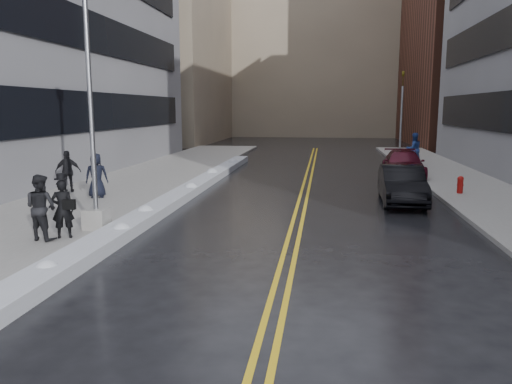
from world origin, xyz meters
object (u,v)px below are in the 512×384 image
(car_maroon, at_px, (403,165))
(pedestrian_c, at_px, (97,176))
(pedestrian_d, at_px, (68,172))
(pedestrian_b, at_px, (41,207))
(pedestrian_east, at_px, (414,149))
(lamppost, at_px, (93,148))
(traffic_signal, at_px, (401,112))
(fire_hydrant, at_px, (460,184))
(pedestrian_fedora, at_px, (63,209))
(car_black, at_px, (402,185))

(car_maroon, bearing_deg, pedestrian_c, -143.66)
(pedestrian_d, bearing_deg, pedestrian_b, 91.95)
(pedestrian_east, bearing_deg, lamppost, 42.93)
(traffic_signal, relative_size, pedestrian_east, 2.97)
(pedestrian_east, bearing_deg, pedestrian_c, 29.30)
(pedestrian_east, bearing_deg, fire_hydrant, 77.16)
(pedestrian_c, height_order, pedestrian_east, pedestrian_east)
(fire_hydrant, height_order, pedestrian_c, pedestrian_c)
(traffic_signal, xyz_separation_m, pedestrian_fedora, (-12.22, -23.11, -2.44))
(pedestrian_c, bearing_deg, pedestrian_b, 83.02)
(lamppost, bearing_deg, pedestrian_fedora, -110.79)
(pedestrian_fedora, height_order, pedestrian_b, pedestrian_b)
(pedestrian_b, distance_m, pedestrian_d, 8.04)
(lamppost, relative_size, pedestrian_d, 4.31)
(pedestrian_d, height_order, car_maroon, pedestrian_d)
(lamppost, distance_m, fire_hydrant, 14.81)
(traffic_signal, bearing_deg, pedestrian_d, -134.79)
(lamppost, height_order, car_black, lamppost)
(traffic_signal, height_order, pedestrian_east, traffic_signal)
(pedestrian_c, distance_m, car_black, 12.03)
(lamppost, bearing_deg, pedestrian_east, 56.67)
(fire_hydrant, xyz_separation_m, car_maroon, (-1.50, 5.54, 0.17))
(fire_hydrant, xyz_separation_m, car_black, (-2.65, -1.85, 0.18))
(traffic_signal, height_order, car_maroon, traffic_signal)
(pedestrian_c, xyz_separation_m, pedestrian_d, (-1.76, 1.05, -0.00))
(lamppost, height_order, pedestrian_fedora, lamppost)
(fire_hydrant, bearing_deg, pedestrian_fedora, -144.39)
(pedestrian_fedora, height_order, pedestrian_c, pedestrian_c)
(pedestrian_fedora, distance_m, pedestrian_east, 23.25)
(pedestrian_d, xyz_separation_m, car_maroon, (14.88, 7.54, -0.31))
(pedestrian_b, xyz_separation_m, pedestrian_east, (13.03, 19.83, 0.11))
(fire_hydrant, xyz_separation_m, pedestrian_east, (-0.16, 10.45, 0.61))
(car_maroon, bearing_deg, pedestrian_east, 77.91)
(pedestrian_c, relative_size, pedestrian_d, 1.00)
(pedestrian_c, relative_size, car_black, 0.40)
(traffic_signal, xyz_separation_m, pedestrian_c, (-14.12, -17.04, -2.37))
(fire_hydrant, bearing_deg, traffic_signal, 92.05)
(fire_hydrant, bearing_deg, pedestrian_b, -144.59)
(pedestrian_b, bearing_deg, pedestrian_d, -52.79)
(fire_hydrant, relative_size, pedestrian_east, 0.36)
(fire_hydrant, height_order, pedestrian_fedora, pedestrian_fedora)
(lamppost, relative_size, car_black, 1.72)
(pedestrian_east, xyz_separation_m, car_black, (-2.49, -12.30, -0.43))
(pedestrian_b, bearing_deg, fire_hydrant, -130.73)
(pedestrian_d, relative_size, car_maroon, 0.36)
(lamppost, distance_m, pedestrian_b, 2.22)
(pedestrian_east, height_order, car_maroon, pedestrian_east)
(lamppost, xyz_separation_m, pedestrian_east, (12.14, 18.45, -1.37))
(traffic_signal, distance_m, pedestrian_d, 22.67)
(pedestrian_b, bearing_deg, pedestrian_east, -109.45)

